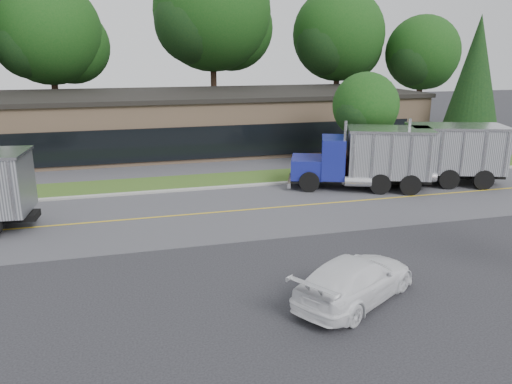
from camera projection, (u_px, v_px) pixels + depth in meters
ground at (287, 299)px, 15.36m from camera, size 140.00×140.00×0.00m
road at (227, 212)px, 23.72m from camera, size 60.00×8.00×0.02m
center_line at (227, 212)px, 23.72m from camera, size 60.00×0.12×0.01m
curb at (212, 189)px, 27.62m from camera, size 60.00×0.30×0.12m
grass_verge at (207, 181)px, 29.30m from camera, size 60.00×3.40×0.03m
far_parking at (194, 163)px, 33.94m from camera, size 60.00×7.00×0.02m
strip_mall at (208, 121)px, 39.47m from camera, size 32.00×12.00×4.00m
tree_far_b at (51, 38)px, 42.29m from camera, size 9.27×8.72×13.22m
tree_far_c at (214, 18)px, 45.31m from camera, size 11.28×10.61×16.08m
tree_far_d at (339, 39)px, 47.83m from camera, size 9.28×8.73×13.24m
tree_far_e at (423, 56)px, 48.38m from camera, size 7.53×7.09×10.74m
evergreen_right at (475, 79)px, 35.58m from camera, size 4.34×4.34×9.86m
tree_verge at (366, 109)px, 30.78m from camera, size 4.33×4.07×6.17m
dump_truck_blue at (368, 157)px, 27.29m from camera, size 7.83×5.07×3.36m
dump_truck_maroon at (433, 153)px, 28.26m from camera, size 9.18×5.17×3.36m
rally_car at (355, 279)px, 15.16m from camera, size 5.05×4.19×1.38m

